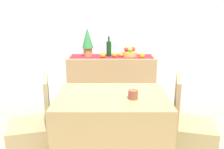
{
  "coord_description": "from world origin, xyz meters",
  "views": [
    {
      "loc": [
        -0.04,
        -2.6,
        1.54
      ],
      "look_at": [
        -0.02,
        0.36,
        0.7
      ],
      "focal_mm": 38.11,
      "sensor_mm": 36.0,
      "label": 1
    }
  ],
  "objects_px": {
    "chair_near_window": "(32,140)",
    "chair_by_corner": "(190,140)",
    "sideboard_console": "(111,83)",
    "potted_plant": "(87,41)",
    "dining_table": "(111,131)",
    "wine_bottle": "(108,49)",
    "fruit_bowl": "(129,54)",
    "coffee_cup": "(132,94)"
  },
  "relations": [
    {
      "from": "chair_near_window",
      "to": "chair_by_corner",
      "type": "distance_m",
      "value": 1.58
    },
    {
      "from": "chair_by_corner",
      "to": "chair_near_window",
      "type": "bearing_deg",
      "value": 179.99
    },
    {
      "from": "sideboard_console",
      "to": "potted_plant",
      "type": "relative_size",
      "value": 3.05
    },
    {
      "from": "potted_plant",
      "to": "dining_table",
      "type": "height_order",
      "value": "potted_plant"
    },
    {
      "from": "dining_table",
      "to": "wine_bottle",
      "type": "bearing_deg",
      "value": 91.89
    },
    {
      "from": "dining_table",
      "to": "sideboard_console",
      "type": "bearing_deg",
      "value": 90.3
    },
    {
      "from": "chair_by_corner",
      "to": "wine_bottle",
      "type": "bearing_deg",
      "value": 120.5
    },
    {
      "from": "dining_table",
      "to": "chair_by_corner",
      "type": "relative_size",
      "value": 1.16
    },
    {
      "from": "fruit_bowl",
      "to": "dining_table",
      "type": "xyz_separation_m",
      "value": [
        -0.26,
        -1.42,
        -0.49
      ]
    },
    {
      "from": "fruit_bowl",
      "to": "coffee_cup",
      "type": "height_order",
      "value": "fruit_bowl"
    },
    {
      "from": "dining_table",
      "to": "chair_by_corner",
      "type": "xyz_separation_m",
      "value": [
        0.79,
        0.0,
        -0.1
      ]
    },
    {
      "from": "potted_plant",
      "to": "chair_by_corner",
      "type": "xyz_separation_m",
      "value": [
        1.15,
        -1.42,
        -0.79
      ]
    },
    {
      "from": "sideboard_console",
      "to": "coffee_cup",
      "type": "xyz_separation_m",
      "value": [
        0.2,
        -1.51,
        0.37
      ]
    },
    {
      "from": "dining_table",
      "to": "potted_plant",
      "type": "bearing_deg",
      "value": 104.3
    },
    {
      "from": "fruit_bowl",
      "to": "coffee_cup",
      "type": "xyz_separation_m",
      "value": [
        -0.07,
        -1.51,
        -0.08
      ]
    },
    {
      "from": "fruit_bowl",
      "to": "coffee_cup",
      "type": "bearing_deg",
      "value": -92.76
    },
    {
      "from": "potted_plant",
      "to": "chair_near_window",
      "type": "bearing_deg",
      "value": -106.73
    },
    {
      "from": "fruit_bowl",
      "to": "chair_by_corner",
      "type": "xyz_separation_m",
      "value": [
        0.53,
        -1.42,
        -0.6
      ]
    },
    {
      "from": "wine_bottle",
      "to": "sideboard_console",
      "type": "bearing_deg",
      "value": 0.0
    },
    {
      "from": "fruit_bowl",
      "to": "potted_plant",
      "type": "height_order",
      "value": "potted_plant"
    },
    {
      "from": "fruit_bowl",
      "to": "wine_bottle",
      "type": "distance_m",
      "value": 0.32
    },
    {
      "from": "potted_plant",
      "to": "chair_near_window",
      "type": "height_order",
      "value": "potted_plant"
    },
    {
      "from": "coffee_cup",
      "to": "sideboard_console",
      "type": "bearing_deg",
      "value": 97.46
    },
    {
      "from": "sideboard_console",
      "to": "potted_plant",
      "type": "bearing_deg",
      "value": -180.0
    },
    {
      "from": "fruit_bowl",
      "to": "coffee_cup",
      "type": "relative_size",
      "value": 2.51
    },
    {
      "from": "fruit_bowl",
      "to": "wine_bottle",
      "type": "bearing_deg",
      "value": -180.0
    },
    {
      "from": "wine_bottle",
      "to": "dining_table",
      "type": "xyz_separation_m",
      "value": [
        0.05,
        -1.42,
        -0.57
      ]
    },
    {
      "from": "wine_bottle",
      "to": "chair_by_corner",
      "type": "height_order",
      "value": "wine_bottle"
    },
    {
      "from": "dining_table",
      "to": "chair_near_window",
      "type": "height_order",
      "value": "chair_near_window"
    },
    {
      "from": "sideboard_console",
      "to": "chair_by_corner",
      "type": "height_order",
      "value": "chair_by_corner"
    },
    {
      "from": "coffee_cup",
      "to": "wine_bottle",
      "type": "bearing_deg",
      "value": 98.93
    },
    {
      "from": "coffee_cup",
      "to": "chair_by_corner",
      "type": "relative_size",
      "value": 0.1
    },
    {
      "from": "wine_bottle",
      "to": "coffee_cup",
      "type": "bearing_deg",
      "value": -81.07
    },
    {
      "from": "dining_table",
      "to": "coffee_cup",
      "type": "relative_size",
      "value": 11.95
    },
    {
      "from": "sideboard_console",
      "to": "chair_near_window",
      "type": "bearing_deg",
      "value": -118.85
    },
    {
      "from": "wine_bottle",
      "to": "chair_by_corner",
      "type": "bearing_deg",
      "value": -59.5
    },
    {
      "from": "fruit_bowl",
      "to": "chair_by_corner",
      "type": "bearing_deg",
      "value": -69.65
    },
    {
      "from": "coffee_cup",
      "to": "fruit_bowl",
      "type": "bearing_deg",
      "value": 87.24
    },
    {
      "from": "dining_table",
      "to": "chair_near_window",
      "type": "bearing_deg",
      "value": 179.7
    },
    {
      "from": "sideboard_console",
      "to": "chair_near_window",
      "type": "distance_m",
      "value": 1.62
    },
    {
      "from": "wine_bottle",
      "to": "chair_near_window",
      "type": "relative_size",
      "value": 0.33
    },
    {
      "from": "chair_near_window",
      "to": "potted_plant",
      "type": "bearing_deg",
      "value": 73.27
    }
  ]
}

